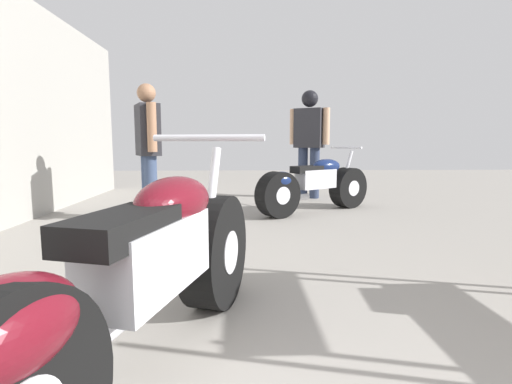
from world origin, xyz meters
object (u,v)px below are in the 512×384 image
object	(u,v)px
motorcycle_black_naked	(314,186)
mechanic_with_helmet	(309,134)
motorcycle_maroon_cruiser	(144,282)
mechanic_in_blue	(148,144)

from	to	relation	value
motorcycle_black_naked	mechanic_with_helmet	xyz separation A→B (m)	(0.17, 1.38, 0.70)
motorcycle_black_naked	mechanic_with_helmet	world-z (taller)	mechanic_with_helmet
motorcycle_maroon_cruiser	mechanic_with_helmet	bearing A→B (deg)	73.74
motorcycle_black_naked	mechanic_in_blue	xyz separation A→B (m)	(-2.04, -0.46, 0.55)
motorcycle_maroon_cruiser	mechanic_in_blue	bearing A→B (deg)	102.50
motorcycle_maroon_cruiser	mechanic_in_blue	distance (m)	3.37
mechanic_with_helmet	mechanic_in_blue	bearing A→B (deg)	-140.21
motorcycle_maroon_cruiser	mechanic_with_helmet	distance (m)	5.35
motorcycle_maroon_cruiser	motorcycle_black_naked	xyz separation A→B (m)	(1.32, 3.71, -0.05)
motorcycle_maroon_cruiser	motorcycle_black_naked	world-z (taller)	motorcycle_maroon_cruiser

